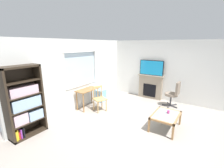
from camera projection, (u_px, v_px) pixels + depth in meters
ground at (137, 125)px, 4.66m from camera, size 6.23×5.91×0.02m
wall_back_with_window at (77, 76)px, 5.65m from camera, size 5.23×0.15×2.54m
wall_right at (165, 71)px, 6.48m from camera, size 0.12×5.11×2.54m
bookshelf at (24, 104)px, 3.94m from camera, size 0.90×0.38×1.87m
desk_under_window at (88, 93)px, 5.75m from camera, size 0.92×0.43×0.74m
wooden_chair at (99, 98)px, 5.55m from camera, size 0.54×0.53×0.90m
plastic_drawer_unit at (100, 95)px, 6.53m from camera, size 0.35×0.40×0.50m
fireplace at (150, 87)px, 6.83m from camera, size 0.26×1.13×1.05m
tv at (151, 68)px, 6.60m from camera, size 0.06×1.04×0.65m
office_chair at (174, 93)px, 5.86m from camera, size 0.56×0.58×1.00m
coffee_table at (166, 116)px, 4.37m from camera, size 0.96×0.68×0.43m
sippy_cup at (168, 112)px, 4.41m from camera, size 0.07×0.07×0.09m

